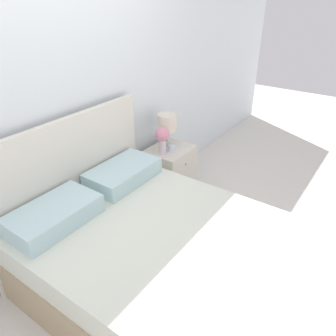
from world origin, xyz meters
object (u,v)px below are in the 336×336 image
object	(u,v)px
bed	(169,262)
flower_vase	(162,137)
nightstand	(170,171)
teacup	(172,148)
table_lamp	(167,124)

from	to	relation	value
bed	flower_vase	distance (m)	1.31
nightstand	flower_vase	bearing A→B (deg)	179.83
bed	nightstand	xyz separation A→B (m)	(1.10, 0.77, -0.02)
flower_vase	nightstand	bearing A→B (deg)	-0.17
bed	teacup	bearing A→B (deg)	33.92
flower_vase	teacup	distance (m)	0.19
teacup	flower_vase	bearing A→B (deg)	162.21
bed	table_lamp	bearing A→B (deg)	36.02
table_lamp	flower_vase	world-z (taller)	table_lamp
nightstand	flower_vase	xyz separation A→B (m)	(-0.13, 0.00, 0.44)
teacup	nightstand	bearing A→B (deg)	65.64
bed	table_lamp	distance (m)	1.50
bed	teacup	world-z (taller)	bed
nightstand	table_lamp	size ratio (longest dim) A/B	1.59
nightstand	flower_vase	world-z (taller)	flower_vase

